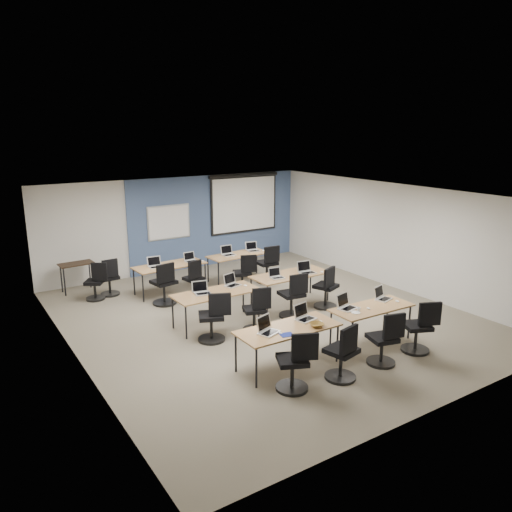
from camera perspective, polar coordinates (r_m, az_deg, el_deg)
floor at (r=11.13m, az=0.97°, el=-6.92°), size 8.00×9.00×0.02m
ceiling at (r=10.45m, az=1.03°, el=6.99°), size 8.00×9.00×0.02m
wall_back at (r=14.57m, az=-8.94°, el=3.61°), size 8.00×0.04×2.70m
wall_front at (r=7.60m, az=20.47°, el=-7.47°), size 8.00×0.04×2.70m
wall_left at (r=9.19m, az=-20.22°, el=-3.64°), size 0.04×9.00×2.70m
wall_right at (r=13.31m, az=15.46°, el=2.21°), size 0.04×9.00×2.70m
blue_accent_panel at (r=15.08m, az=-4.55°, el=4.11°), size 5.50×0.04×2.70m
whiteboard at (r=14.37m, az=-9.92°, el=3.82°), size 1.28×0.03×0.98m
projector_screen at (r=15.41m, az=-1.35°, el=6.40°), size 2.40×0.10×1.82m
training_table_front_left at (r=8.69m, az=3.67°, el=-8.45°), size 1.84×0.76×0.73m
training_table_front_right at (r=9.88m, az=13.09°, el=-5.96°), size 1.66×0.69×0.73m
training_table_mid_left at (r=10.49m, az=-4.56°, el=-4.35°), size 1.83×0.76×0.73m
training_table_mid_right at (r=11.73m, az=3.97°, el=-2.26°), size 1.89×0.79×0.73m
training_table_back_left at (r=12.66m, az=-9.84°, el=-1.19°), size 1.78×0.74×0.73m
training_table_back_right at (r=13.51m, az=-2.02°, el=0.01°), size 1.69×0.70×0.73m
laptop_0 at (r=8.45m, az=1.28°, el=-8.30°), size 0.35×0.30×0.27m
mouse_0 at (r=8.43m, az=2.80°, el=-8.78°), size 0.08×0.10×0.03m
task_chair_0 at (r=8.08m, az=4.51°, el=-12.44°), size 0.57×0.53×1.01m
laptop_1 at (r=9.05m, az=5.52°, el=-6.79°), size 0.35×0.30×0.27m
mouse_1 at (r=8.96m, az=7.40°, el=-7.43°), size 0.06×0.09×0.03m
task_chair_1 at (r=8.47m, az=9.89°, el=-11.29°), size 0.53×0.53×1.00m
laptop_2 at (r=9.67m, az=10.26°, el=-5.52°), size 0.36×0.30×0.27m
mouse_2 at (r=9.73m, az=12.73°, el=-5.86°), size 0.08×0.10×0.03m
task_chair_2 at (r=9.14m, az=14.51°, el=-9.62°), size 0.51×0.51×0.99m
laptop_3 at (r=10.32m, az=14.21°, el=-4.46°), size 0.33×0.28×0.25m
mouse_3 at (r=10.26m, az=15.84°, el=-5.00°), size 0.06×0.09×0.03m
task_chair_3 at (r=9.81m, az=18.17°, el=-8.14°), size 0.56×0.52×1.00m
laptop_4 at (r=10.39m, az=-6.22°, el=-3.96°), size 0.33×0.28×0.25m
mouse_4 at (r=10.29m, az=-5.26°, el=-4.41°), size 0.09×0.11×0.04m
task_chair_4 at (r=9.80m, az=-4.89°, el=-7.40°), size 0.57×0.54×1.01m
laptop_5 at (r=10.86m, az=-2.80°, el=-3.06°), size 0.33×0.28×0.25m
mouse_5 at (r=10.81m, az=-1.23°, el=-3.40°), size 0.10×0.12×0.04m
task_chair_5 at (r=10.22m, az=0.02°, el=-6.55°), size 0.49×0.48×0.96m
laptop_6 at (r=11.39m, az=2.34°, el=-2.24°), size 0.30×0.25×0.23m
mouse_6 at (r=11.38m, az=4.08°, el=-2.52°), size 0.07×0.10×0.03m
task_chair_6 at (r=10.99m, az=4.27°, el=-4.90°), size 0.55×0.55×1.02m
laptop_7 at (r=11.83m, az=5.77°, el=-1.61°), size 0.36×0.31×0.27m
mouse_7 at (r=11.92m, az=7.54°, el=-1.81°), size 0.07×0.10×0.03m
task_chair_7 at (r=11.61m, az=8.06°, el=-3.95°), size 0.56×0.53×1.01m
laptop_8 at (r=12.49m, az=-11.42°, el=-0.97°), size 0.34×0.29×0.26m
mouse_8 at (r=12.46m, az=-10.15°, el=-1.19°), size 0.07×0.10×0.03m
task_chair_8 at (r=11.91m, az=-10.42°, el=-3.50°), size 0.57×0.57×1.04m
laptop_9 at (r=12.88m, az=-7.49°, el=-0.35°), size 0.30×0.26×0.23m
mouse_9 at (r=12.85m, az=-6.12°, el=-0.56°), size 0.06×0.09×0.03m
task_chair_9 at (r=12.37m, az=-7.11°, el=-2.89°), size 0.46×0.46×0.95m
laptop_10 at (r=13.41m, az=-3.21°, el=0.38°), size 0.34×0.29×0.26m
mouse_10 at (r=13.29m, az=-2.62°, el=0.03°), size 0.08×0.11×0.03m
task_chair_10 at (r=12.65m, az=-1.39°, el=-2.32°), size 0.52×0.49×0.98m
laptop_11 at (r=13.83m, az=-0.37°, el=0.83°), size 0.33×0.28×0.25m
mouse_11 at (r=13.84m, az=0.85°, el=0.63°), size 0.08×0.11×0.03m
task_chair_11 at (r=13.38m, az=1.37°, el=-1.26°), size 0.55×0.55×1.03m
blue_mousepad at (r=8.39m, az=3.53°, el=-8.96°), size 0.26×0.23×0.01m
snack_bowl at (r=8.76m, az=6.93°, el=-7.79°), size 0.34×0.34×0.07m
snack_plate at (r=9.49m, az=11.33°, el=-6.35°), size 0.21×0.21×0.01m
coffee_cup at (r=9.56m, az=11.67°, el=-6.03°), size 0.07×0.07×0.05m
utility_table at (r=13.35m, az=-19.83°, el=-1.22°), size 0.83×0.46×0.75m
spare_chair_a at (r=12.86m, az=-16.37°, el=-2.68°), size 0.47×0.47×0.96m
spare_chair_b at (r=12.64m, az=-17.81°, el=-3.12°), size 0.51×0.46×0.94m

